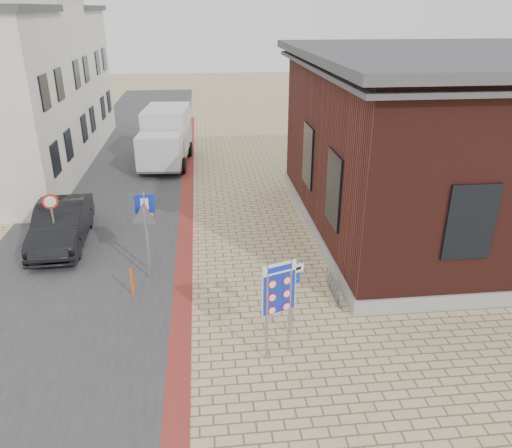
{
  "coord_description": "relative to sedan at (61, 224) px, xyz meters",
  "views": [
    {
      "loc": [
        -1.19,
        -10.77,
        8.17
      ],
      "look_at": [
        0.32,
        2.87,
        2.2
      ],
      "focal_mm": 35.0,
      "sensor_mm": 36.0,
      "label": 1
    }
  ],
  "objects": [
    {
      "name": "ground",
      "position": [
        6.5,
        -6.85,
        -0.79
      ],
      "size": [
        120.0,
        120.0,
        0.0
      ],
      "primitive_type": "plane",
      "color": "tan",
      "rests_on": "ground"
    },
    {
      "name": "road_strip",
      "position": [
        1.0,
        8.15,
        -0.78
      ],
      "size": [
        7.0,
        60.0,
        0.02
      ],
      "primitive_type": "cube",
      "color": "#38383A",
      "rests_on": "ground"
    },
    {
      "name": "curb_strip",
      "position": [
        4.5,
        3.15,
        -0.78
      ],
      "size": [
        0.6,
        40.0,
        0.02
      ],
      "primitive_type": "cube",
      "color": "maroon",
      "rests_on": "ground"
    },
    {
      "name": "brick_building",
      "position": [
        15.49,
        0.14,
        2.69
      ],
      "size": [
        13.0,
        13.0,
        6.8
      ],
      "color": "gray",
      "rests_on": "ground"
    },
    {
      "name": "townhouse_mid",
      "position": [
        -4.49,
        11.15,
        3.77
      ],
      "size": [
        7.4,
        6.4,
        9.1
      ],
      "color": "beige",
      "rests_on": "ground"
    },
    {
      "name": "townhouse_far",
      "position": [
        -4.49,
        17.15,
        3.37
      ],
      "size": [
        7.4,
        6.4,
        8.3
      ],
      "color": "beige",
      "rests_on": "ground"
    },
    {
      "name": "bike_rack",
      "position": [
        9.15,
        -4.65,
        -0.53
      ],
      "size": [
        0.08,
        1.8,
        0.6
      ],
      "color": "slate",
      "rests_on": "ground"
    },
    {
      "name": "sedan",
      "position": [
        0.0,
        0.0,
        0.0
      ],
      "size": [
        1.92,
        4.89,
        1.59
      ],
      "primitive_type": "imported",
      "rotation": [
        0.0,
        0.0,
        0.05
      ],
      "color": "black",
      "rests_on": "ground"
    },
    {
      "name": "box_truck",
      "position": [
        3.32,
        10.23,
        0.77
      ],
      "size": [
        2.87,
        5.96,
        3.02
      ],
      "rotation": [
        0.0,
        0.0,
        -0.09
      ],
      "color": "slate",
      "rests_on": "ground"
    },
    {
      "name": "border_sign",
      "position": [
        7.0,
        -7.38,
        1.11
      ],
      "size": [
        0.87,
        0.36,
        2.66
      ],
      "rotation": [
        0.0,
        0.0,
        0.36
      ],
      "color": "gray",
      "rests_on": "ground"
    },
    {
      "name": "essen_sign",
      "position": [
        7.5,
        -6.55,
        0.68
      ],
      "size": [
        0.58,
        0.27,
        2.25
      ],
      "rotation": [
        0.0,
        0.0,
        0.39
      ],
      "color": "gray",
      "rests_on": "ground"
    },
    {
      "name": "parking_sign",
      "position": [
        3.41,
        -2.56,
        1.18
      ],
      "size": [
        0.63,
        0.09,
        2.85
      ],
      "rotation": [
        0.0,
        0.0,
        0.09
      ],
      "color": "gray",
      "rests_on": "ground"
    },
    {
      "name": "yield_sign",
      "position": [
        3.43,
        -3.02,
        1.2
      ],
      "size": [
        0.91,
        0.27,
        2.6
      ],
      "rotation": [
        0.0,
        0.0,
        -0.23
      ],
      "color": "gray",
      "rests_on": "ground"
    },
    {
      "name": "speed_sign",
      "position": [
        0.0,
        -0.83,
        0.73
      ],
      "size": [
        0.53,
        0.18,
        2.29
      ],
      "rotation": [
        0.0,
        0.0,
        0.28
      ],
      "color": "gray",
      "rests_on": "ground"
    },
    {
      "name": "bollard",
      "position": [
        3.0,
        -4.05,
        -0.33
      ],
      "size": [
        0.1,
        0.1,
        0.93
      ],
      "primitive_type": "cylinder",
      "rotation": [
        0.0,
        0.0,
        0.24
      ],
      "color": "#F6580C",
      "rests_on": "ground"
    }
  ]
}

